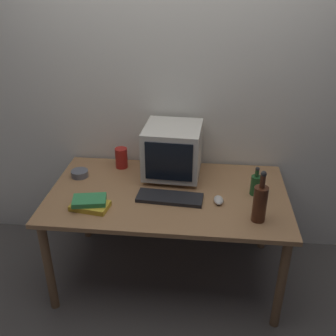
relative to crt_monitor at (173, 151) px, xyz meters
name	(u,v)px	position (x,y,z in m)	size (l,w,h in m)	color
ground_plane	(168,273)	(-0.01, -0.23, -0.90)	(6.00, 6.00, 0.00)	#56514C
back_wall	(175,90)	(-0.01, 0.27, 0.35)	(4.00, 0.08, 2.50)	silver
desk	(168,202)	(-0.01, -0.23, -0.27)	(1.56, 0.90, 0.71)	#9E7047
crt_monitor	(173,151)	(0.00, 0.00, 0.00)	(0.40, 0.41, 0.37)	beige
keyboard	(170,198)	(0.01, -0.32, -0.18)	(0.42, 0.15, 0.02)	black
computer_mouse	(219,200)	(0.32, -0.33, -0.17)	(0.06, 0.10, 0.04)	beige
bottle_tall	(260,202)	(0.55, -0.49, -0.07)	(0.08, 0.08, 0.33)	#472314
bottle_short	(256,184)	(0.56, -0.20, -0.12)	(0.07, 0.07, 0.20)	#1E4C23
book_stack	(90,203)	(-0.47, -0.47, -0.16)	(0.25, 0.18, 0.06)	gold
cd_spindle	(80,173)	(-0.65, -0.08, -0.17)	(0.12, 0.12, 0.04)	#595B66
metal_canister	(121,158)	(-0.39, 0.09, -0.12)	(0.09, 0.09, 0.15)	#A51E19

